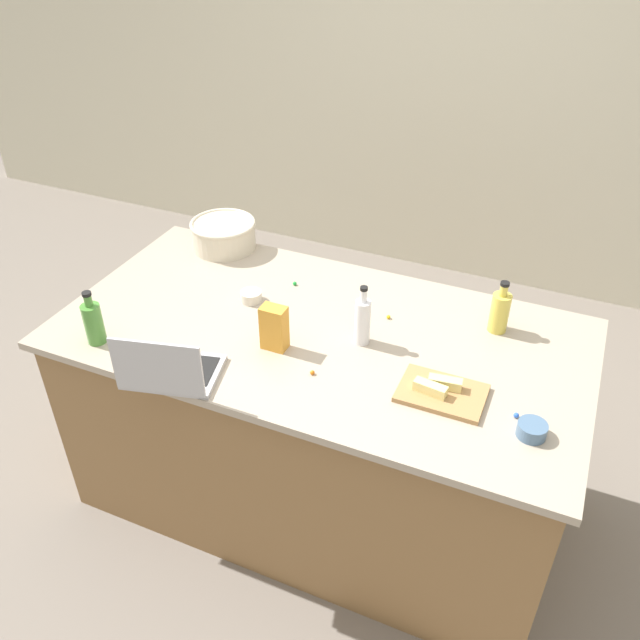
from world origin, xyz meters
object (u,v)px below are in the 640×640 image
object	(u,v)px
butter_stick_left	(430,388)
candy_bag	(274,328)
butter_stick_right	(445,383)
bottle_vinegar	(363,320)
mixing_bowl_large	(224,234)
bottle_olive	(93,322)
ramekin_medium	(251,296)
cutting_board	(442,393)
bottle_oil	(500,311)
laptop	(169,370)
ramekin_small	(532,430)

from	to	relation	value
butter_stick_left	candy_bag	world-z (taller)	candy_bag
butter_stick_left	butter_stick_right	bearing A→B (deg)	50.53
butter_stick_right	bottle_vinegar	bearing A→B (deg)	156.41
mixing_bowl_large	bottle_olive	world-z (taller)	bottle_olive
butter_stick_left	ramekin_medium	world-z (taller)	butter_stick_left
cutting_board	ramekin_medium	bearing A→B (deg)	163.61
mixing_bowl_large	bottle_oil	xyz separation A→B (m)	(1.25, -0.15, 0.02)
butter_stick_left	butter_stick_right	world-z (taller)	same
laptop	cutting_board	bearing A→B (deg)	18.96
laptop	candy_bag	bearing A→B (deg)	52.30
bottle_olive	butter_stick_right	distance (m)	1.25
cutting_board	butter_stick_left	bearing A→B (deg)	-147.10
bottle_oil	cutting_board	size ratio (longest dim) A/B	0.74
bottle_oil	butter_stick_left	bearing A→B (deg)	-105.40
bottle_oil	cutting_board	xyz separation A→B (m)	(-0.09, -0.44, -0.07)
bottle_oil	cutting_board	world-z (taller)	bottle_oil
bottle_olive	ramekin_medium	world-z (taller)	bottle_olive
laptop	butter_stick_right	xyz separation A→B (m)	(0.86, 0.32, -0.01)
mixing_bowl_large	candy_bag	distance (m)	0.79
laptop	bottle_oil	size ratio (longest dim) A/B	1.71
bottle_oil	candy_bag	size ratio (longest dim) A/B	1.22
cutting_board	butter_stick_right	bearing A→B (deg)	84.22
mixing_bowl_large	ramekin_small	world-z (taller)	mixing_bowl_large
bottle_olive	ramekin_small	bearing A→B (deg)	5.39
bottle_olive	cutting_board	size ratio (longest dim) A/B	0.75
cutting_board	ramekin_medium	world-z (taller)	ramekin_medium
mixing_bowl_large	bottle_olive	size ratio (longest dim) A/B	1.38
ramekin_medium	candy_bag	size ratio (longest dim) A/B	0.50
bottle_oil	butter_stick_left	world-z (taller)	bottle_oil
laptop	butter_stick_left	distance (m)	0.86
mixing_bowl_large	bottle_olive	xyz separation A→B (m)	(-0.06, -0.80, 0.02)
mixing_bowl_large	bottle_olive	distance (m)	0.80
butter_stick_left	mixing_bowl_large	bearing A→B (deg)	151.56
ramekin_medium	bottle_oil	bearing A→B (deg)	11.69
bottle_vinegar	candy_bag	xyz separation A→B (m)	(-0.27, -0.16, -0.01)
mixing_bowl_large	cutting_board	size ratio (longest dim) A/B	1.04
laptop	ramekin_medium	xyz separation A→B (m)	(0.02, 0.54, -0.03)
laptop	candy_bag	xyz separation A→B (m)	(0.24, 0.31, 0.04)
ramekin_medium	cutting_board	bearing A→B (deg)	-16.39
butter_stick_right	candy_bag	size ratio (longest dim) A/B	0.65
bottle_olive	candy_bag	size ratio (longest dim) A/B	1.24
bottle_oil	bottle_vinegar	bearing A→B (deg)	-148.50
laptop	cutting_board	xyz separation A→B (m)	(0.85, 0.29, -0.04)
candy_bag	cutting_board	bearing A→B (deg)	-1.35
mixing_bowl_large	butter_stick_left	bearing A→B (deg)	-28.44
bottle_vinegar	cutting_board	size ratio (longest dim) A/B	0.84
butter_stick_right	ramekin_medium	bearing A→B (deg)	165.07
mixing_bowl_large	ramekin_small	xyz separation A→B (m)	(1.46, -0.66, -0.04)
butter_stick_right	ramekin_medium	size ratio (longest dim) A/B	1.31
bottle_oil	candy_bag	xyz separation A→B (m)	(-0.71, -0.42, 0.00)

